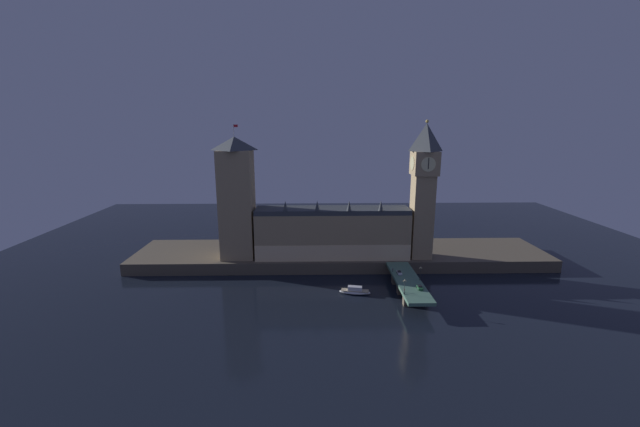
# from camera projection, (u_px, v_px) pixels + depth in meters

# --- Properties ---
(ground_plane) EXTENTS (400.00, 400.00, 0.00)m
(ground_plane) POSITION_uv_depth(u_px,v_px,m) (347.00, 289.00, 177.77)
(ground_plane) COLOR black
(embankment) EXTENTS (220.00, 42.00, 6.12)m
(embankment) POSITION_uv_depth(u_px,v_px,m) (341.00, 255.00, 215.12)
(embankment) COLOR brown
(embankment) RESTS_ON ground_plane
(parliament_hall) EXTENTS (77.92, 16.33, 30.71)m
(parliament_hall) POSITION_uv_depth(u_px,v_px,m) (332.00, 233.00, 201.27)
(parliament_hall) COLOR tan
(parliament_hall) RESTS_ON embankment
(clock_tower) EXTENTS (12.60, 12.71, 69.26)m
(clock_tower) POSITION_uv_depth(u_px,v_px,m) (423.00, 187.00, 195.10)
(clock_tower) COLOR tan
(clock_tower) RESTS_ON embankment
(victoria_tower) EXTENTS (16.68, 16.68, 67.24)m
(victoria_tower) POSITION_uv_depth(u_px,v_px,m) (237.00, 198.00, 197.44)
(victoria_tower) COLOR tan
(victoria_tower) RESTS_ON embankment
(bridge) EXTENTS (10.88, 46.00, 6.40)m
(bridge) POSITION_uv_depth(u_px,v_px,m) (408.00, 284.00, 172.46)
(bridge) COLOR #4C7560
(bridge) RESTS_ON ground_plane
(car_northbound_lead) EXTENTS (1.88, 4.41, 1.45)m
(car_northbound_lead) POSITION_uv_depth(u_px,v_px,m) (399.00, 273.00, 178.76)
(car_northbound_lead) COLOR silver
(car_northbound_lead) RESTS_ON bridge
(car_southbound_lead) EXTENTS (2.02, 3.98, 1.59)m
(car_southbound_lead) POSITION_uv_depth(u_px,v_px,m) (420.00, 287.00, 162.25)
(car_southbound_lead) COLOR #235633
(car_southbound_lead) RESTS_ON bridge
(pedestrian_near_rail) EXTENTS (0.38, 0.38, 1.82)m
(pedestrian_near_rail) POSITION_uv_depth(u_px,v_px,m) (404.00, 290.00, 158.91)
(pedestrian_near_rail) COLOR black
(pedestrian_near_rail) RESTS_ON bridge
(pedestrian_far_rail) EXTENTS (0.38, 0.38, 1.79)m
(pedestrian_far_rail) POSITION_uv_depth(u_px,v_px,m) (393.00, 270.00, 181.58)
(pedestrian_far_rail) COLOR black
(pedestrian_far_rail) RESTS_ON bridge
(street_lamp_near) EXTENTS (1.34, 0.60, 6.29)m
(street_lamp_near) POSITION_uv_depth(u_px,v_px,m) (405.00, 285.00, 156.70)
(street_lamp_near) COLOR #2D3333
(street_lamp_near) RESTS_ON bridge
(street_lamp_mid) EXTENTS (1.34, 0.60, 6.04)m
(street_lamp_mid) POSITION_uv_depth(u_px,v_px,m) (420.00, 272.00, 171.30)
(street_lamp_mid) COLOR #2D3333
(street_lamp_mid) RESTS_ON bridge
(boat_upstream) EXTENTS (14.18, 6.24, 3.54)m
(boat_upstream) POSITION_uv_depth(u_px,v_px,m) (355.00, 291.00, 172.76)
(boat_upstream) COLOR white
(boat_upstream) RESTS_ON ground_plane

